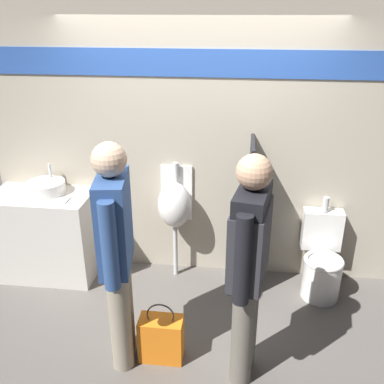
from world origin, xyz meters
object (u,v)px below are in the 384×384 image
object	(u,v)px
sink_basin	(46,187)
shopping_bag	(161,338)
cell_phone	(64,200)
toilet	(322,262)
urinal_near_counter	(175,205)
person_with_lanyard	(117,250)
person_in_vest	(249,258)

from	to	relation	value
sink_basin	shopping_bag	bearing A→B (deg)	-39.45
sink_basin	cell_phone	world-z (taller)	sink_basin
cell_phone	toilet	xyz separation A→B (m)	(2.44, 0.11, -0.56)
urinal_near_counter	person_with_lanyard	distance (m)	1.23
cell_phone	person_in_vest	xyz separation A→B (m)	(1.71, -0.99, 0.12)
cell_phone	toilet	size ratio (longest dim) A/B	0.15
sink_basin	person_in_vest	size ratio (longest dim) A/B	0.21
sink_basin	urinal_near_counter	distance (m)	1.27
urinal_near_counter	shopping_bag	size ratio (longest dim) A/B	2.30
urinal_near_counter	toilet	distance (m)	1.51
toilet	sink_basin	bearing A→B (deg)	178.80
person_in_vest	shopping_bag	world-z (taller)	person_in_vest
urinal_near_counter	toilet	size ratio (longest dim) A/B	1.28
sink_basin	person_in_vest	bearing A→B (deg)	-30.49
urinal_near_counter	toilet	xyz separation A→B (m)	(1.43, -0.13, -0.46)
toilet	person_in_vest	distance (m)	1.48
toilet	person_in_vest	xyz separation A→B (m)	(-0.73, -1.09, 0.68)
toilet	shopping_bag	size ratio (longest dim) A/B	1.80
person_in_vest	person_with_lanyard	size ratio (longest dim) A/B	0.98
cell_phone	urinal_near_counter	bearing A→B (deg)	13.48
toilet	person_with_lanyard	xyz separation A→B (m)	(-1.66, -1.06, 0.65)
urinal_near_counter	toilet	bearing A→B (deg)	-5.32
sink_basin	cell_phone	distance (m)	0.30
sink_basin	person_with_lanyard	distance (m)	1.51
person_with_lanyard	shopping_bag	world-z (taller)	person_with_lanyard
toilet	person_in_vest	size ratio (longest dim) A/B	0.53
urinal_near_counter	shopping_bag	distance (m)	1.31
sink_basin	urinal_near_counter	world-z (taller)	urinal_near_counter
urinal_near_counter	toilet	world-z (taller)	urinal_near_counter
sink_basin	toilet	distance (m)	2.75
person_in_vest	person_with_lanyard	xyz separation A→B (m)	(-0.93, 0.04, -0.03)
cell_phone	person_with_lanyard	size ratio (longest dim) A/B	0.08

